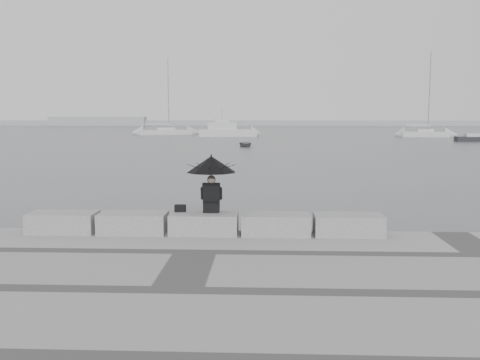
{
  "coord_description": "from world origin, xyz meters",
  "views": [
    {
      "loc": [
        1.39,
        -12.86,
        3.32
      ],
      "look_at": [
        0.71,
        3.0,
        1.38
      ],
      "focal_mm": 40.0,
      "sensor_mm": 36.0,
      "label": 1
    }
  ],
  "objects_px": {
    "motor_cruiser": "(228,131)",
    "dinghy": "(245,144)",
    "seated_person": "(211,170)",
    "sailboat_left": "(166,132)",
    "sailboat_right": "(425,133)",
    "small_motorboat": "(479,139)"
  },
  "relations": [
    {
      "from": "sailboat_left",
      "to": "motor_cruiser",
      "type": "bearing_deg",
      "value": -51.37
    },
    {
      "from": "seated_person",
      "to": "sailboat_right",
      "type": "bearing_deg",
      "value": 68.45
    },
    {
      "from": "seated_person",
      "to": "sailboat_right",
      "type": "distance_m",
      "value": 74.8
    },
    {
      "from": "motor_cruiser",
      "to": "small_motorboat",
      "type": "distance_m",
      "value": 35.72
    },
    {
      "from": "sailboat_left",
      "to": "motor_cruiser",
      "type": "relative_size",
      "value": 1.41
    },
    {
      "from": "sailboat_left",
      "to": "dinghy",
      "type": "height_order",
      "value": "sailboat_left"
    },
    {
      "from": "motor_cruiser",
      "to": "seated_person",
      "type": "bearing_deg",
      "value": -93.74
    },
    {
      "from": "dinghy",
      "to": "sailboat_left",
      "type": "bearing_deg",
      "value": 108.12
    },
    {
      "from": "seated_person",
      "to": "sailboat_left",
      "type": "height_order",
      "value": "sailboat_left"
    },
    {
      "from": "seated_person",
      "to": "motor_cruiser",
      "type": "bearing_deg",
      "value": 92.18
    },
    {
      "from": "motor_cruiser",
      "to": "dinghy",
      "type": "bearing_deg",
      "value": -89.38
    },
    {
      "from": "motor_cruiser",
      "to": "sailboat_left",
      "type": "bearing_deg",
      "value": 138.35
    },
    {
      "from": "sailboat_left",
      "to": "dinghy",
      "type": "distance_m",
      "value": 36.89
    },
    {
      "from": "small_motorboat",
      "to": "dinghy",
      "type": "distance_m",
      "value": 31.6
    },
    {
      "from": "seated_person",
      "to": "sailboat_left",
      "type": "relative_size",
      "value": 0.11
    },
    {
      "from": "sailboat_right",
      "to": "small_motorboat",
      "type": "height_order",
      "value": "sailboat_right"
    },
    {
      "from": "motor_cruiser",
      "to": "dinghy",
      "type": "relative_size",
      "value": 3.03
    },
    {
      "from": "seated_person",
      "to": "motor_cruiser",
      "type": "relative_size",
      "value": 0.15
    },
    {
      "from": "sailboat_left",
      "to": "small_motorboat",
      "type": "bearing_deg",
      "value": -43.28
    },
    {
      "from": "sailboat_left",
      "to": "motor_cruiser",
      "type": "distance_m",
      "value": 13.41
    },
    {
      "from": "sailboat_left",
      "to": "seated_person",
      "type": "bearing_deg",
      "value": -95.81
    },
    {
      "from": "seated_person",
      "to": "dinghy",
      "type": "relative_size",
      "value": 0.46
    }
  ]
}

